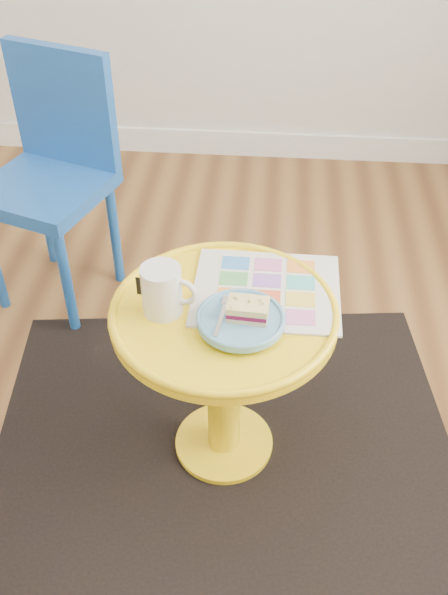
# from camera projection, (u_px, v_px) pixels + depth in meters

# --- Properties ---
(rug) EXTENTS (1.42, 1.24, 0.01)m
(rug) POSITION_uv_depth(u_px,v_px,m) (224.00, 445.00, 1.90)
(rug) COLOR black
(rug) RESTS_ON ground
(side_table) EXTENTS (0.54, 0.54, 0.52)m
(side_table) POSITION_uv_depth(u_px,v_px,m) (224.00, 354.00, 1.66)
(side_table) COLOR yellow
(side_table) RESTS_ON ground
(chair) EXTENTS (0.47, 0.47, 0.84)m
(chair) POSITION_uv_depth(u_px,v_px,m) (53.00, 166.00, 2.17)
(chair) COLOR #1A55AE
(chair) RESTS_ON ground
(newspaper) EXTENTS (0.36, 0.31, 0.01)m
(newspaper) POSITION_uv_depth(u_px,v_px,m) (266.00, 290.00, 1.62)
(newspaper) COLOR silver
(newspaper) RESTS_ON side_table
(mug) EXTENTS (0.13, 0.09, 0.12)m
(mug) POSITION_uv_depth(u_px,v_px,m) (163.00, 289.00, 1.53)
(mug) COLOR silver
(mug) RESTS_ON side_table
(plate) EXTENTS (0.20, 0.20, 0.02)m
(plate) POSITION_uv_depth(u_px,v_px,m) (241.00, 320.00, 1.51)
(plate) COLOR #5B97C0
(plate) RESTS_ON newspaper
(cake_slice) EXTENTS (0.10, 0.07, 0.04)m
(cake_slice) POSITION_uv_depth(u_px,v_px,m) (248.00, 310.00, 1.50)
(cake_slice) COLOR #D3BC8C
(cake_slice) RESTS_ON plate
(fork) EXTENTS (0.03, 0.14, 0.00)m
(fork) POSITION_uv_depth(u_px,v_px,m) (222.00, 314.00, 1.51)
(fork) COLOR silver
(fork) RESTS_ON plate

